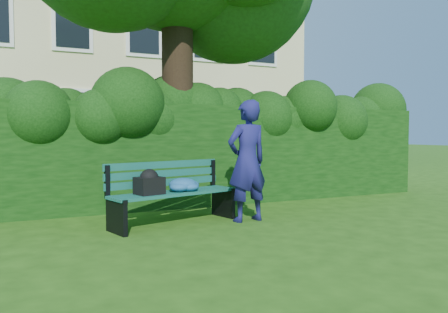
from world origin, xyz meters
name	(u,v)px	position (x,y,z in m)	size (l,w,h in m)	color
ground	(242,227)	(0.00, 0.00, 0.00)	(80.00, 80.00, 0.00)	#224910
apartment_building	(92,22)	(0.00, 13.99, 6.00)	(16.00, 8.08, 12.00)	#CFC58A
hedge	(188,155)	(0.00, 2.20, 0.90)	(10.00, 1.00, 1.80)	black
park_bench	(171,189)	(-0.85, 0.57, 0.50)	(1.97, 1.04, 0.89)	#0F4B3F
man_reading	(247,161)	(0.25, 0.32, 0.89)	(0.65, 0.43, 1.79)	navy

